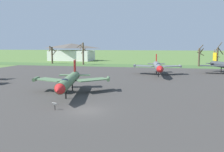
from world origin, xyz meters
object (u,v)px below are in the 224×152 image
Objects in this scene: info_placard_front_left at (55,105)px; jet_fighter_rear_right at (158,66)px; visitor_building at (71,52)px; jet_fighter_front_left at (69,81)px.

jet_fighter_rear_right is at bearing 71.34° from info_placard_front_left.
visitor_building is at bearing 110.15° from info_placard_front_left.
visitor_building is (-27.68, 71.60, 1.79)m from jet_fighter_front_left.
jet_fighter_rear_right reaches higher than jet_fighter_front_left.
jet_fighter_front_left is at bearing -116.85° from jet_fighter_rear_right.
jet_fighter_front_left is 16.78× the size of info_placard_front_left.
visitor_building is (-29.15, 79.44, 3.31)m from info_placard_front_left.
jet_fighter_rear_right is (10.91, 32.29, 1.68)m from info_placard_front_left.
jet_fighter_rear_right is (12.38, 24.45, 0.15)m from jet_fighter_front_left.
visitor_building is at bearing 111.14° from jet_fighter_front_left.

